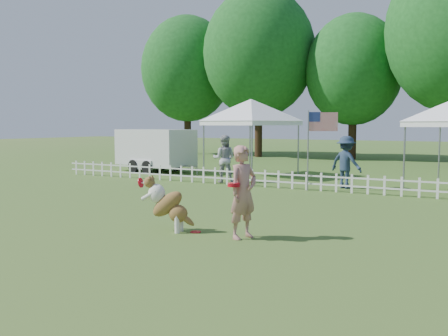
# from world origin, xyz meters

# --- Properties ---
(ground) EXTENTS (120.00, 120.00, 0.00)m
(ground) POSITION_xyz_m (0.00, 0.00, 0.00)
(ground) COLOR #336620
(ground) RESTS_ON ground
(picket_fence) EXTENTS (22.00, 0.08, 0.60)m
(picket_fence) POSITION_xyz_m (0.00, 7.00, 0.30)
(picket_fence) COLOR silver
(picket_fence) RESTS_ON ground
(handler) EXTENTS (0.59, 0.74, 1.77)m
(handler) POSITION_xyz_m (1.16, -0.22, 0.88)
(handler) COLOR #AF7569
(handler) RESTS_ON ground
(dog) EXTENTS (1.13, 0.57, 1.11)m
(dog) POSITION_xyz_m (-0.44, -0.43, 0.56)
(dog) COLOR brown
(dog) RESTS_ON ground
(frisbee_on_turf) EXTENTS (0.28, 0.28, 0.02)m
(frisbee_on_turf) POSITION_xyz_m (0.09, -0.24, 0.01)
(frisbee_on_turf) COLOR red
(frisbee_on_turf) RESTS_ON ground
(canopy_tent_left) EXTENTS (3.81, 3.81, 3.15)m
(canopy_tent_left) POSITION_xyz_m (-3.90, 10.19, 1.57)
(canopy_tent_left) COLOR white
(canopy_tent_left) RESTS_ON ground
(cargo_trailer) EXTENTS (4.75, 2.68, 1.98)m
(cargo_trailer) POSITION_xyz_m (-8.57, 9.75, 0.99)
(cargo_trailer) COLOR silver
(cargo_trailer) RESTS_ON ground
(flag_pole) EXTENTS (0.96, 0.51, 2.61)m
(flag_pole) POSITION_xyz_m (-0.19, 6.93, 1.31)
(flag_pole) COLOR gray
(flag_pole) RESTS_ON ground
(spectator_a) EXTENTS (1.04, 0.94, 1.77)m
(spectator_a) POSITION_xyz_m (-3.70, 7.57, 0.88)
(spectator_a) COLOR #9EA0A4
(spectator_a) RESTS_ON ground
(spectator_b) EXTENTS (1.29, 0.98, 1.77)m
(spectator_b) POSITION_xyz_m (0.74, 8.11, 0.89)
(spectator_b) COLOR #223349
(spectator_b) RESTS_ON ground
(tree_far_left) EXTENTS (6.60, 6.60, 11.00)m
(tree_far_left) POSITION_xyz_m (-15.00, 22.00, 5.50)
(tree_far_left) COLOR #164D19
(tree_far_left) RESTS_ON ground
(tree_left) EXTENTS (7.40, 7.40, 12.00)m
(tree_left) POSITION_xyz_m (-9.00, 21.50, 6.00)
(tree_left) COLOR #164D19
(tree_left) RESTS_ON ground
(tree_center_left) EXTENTS (6.00, 6.00, 9.80)m
(tree_center_left) POSITION_xyz_m (-3.00, 22.50, 4.90)
(tree_center_left) COLOR #164D19
(tree_center_left) RESTS_ON ground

